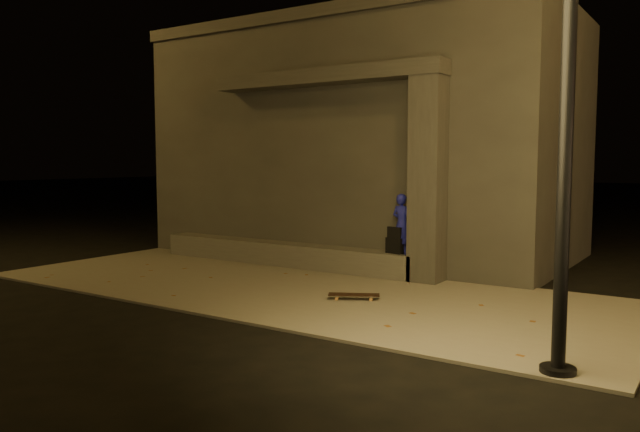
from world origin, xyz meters
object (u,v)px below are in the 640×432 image
Objects in this scene: column at (428,180)px; skateboard at (354,295)px; skateboarder at (402,224)px; backpack at (397,244)px.

column reaches higher than skateboard.
column reaches higher than skateboarder.
skateboard is (0.28, -2.01, -0.55)m from backpack.
skateboarder reaches higher than skateboard.
backpack is (-0.60, 0.00, -1.18)m from column.
column reaches higher than backpack.
column is at bearing 52.77° from skateboard.
backpack reaches higher than skateboard.
skateboard is at bearing -68.66° from backpack.
skateboarder is at bearing 66.94° from skateboard.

